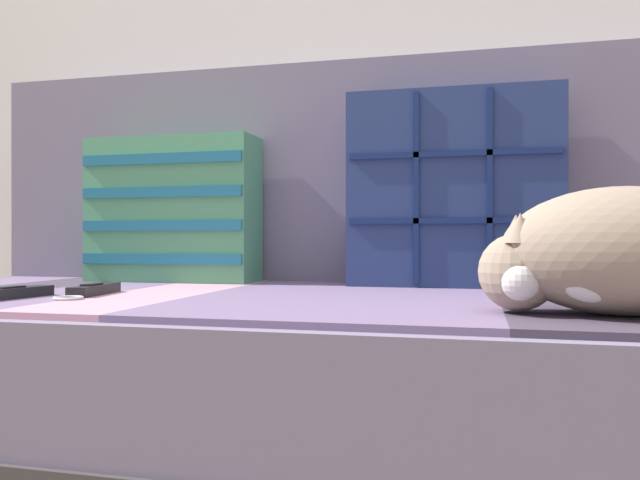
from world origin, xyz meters
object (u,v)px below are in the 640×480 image
couch (306,394)px  sleeping_cat (611,254)px  throw_pillow_striped (173,210)px  game_remote_far (12,293)px  throw_pillow_quilted (454,190)px  game_remote_near (93,290)px

couch → sleeping_cat: sleeping_cat is taller
throw_pillow_striped → game_remote_far: size_ratio=2.16×
game_remote_far → throw_pillow_quilted: bearing=32.6°
throw_pillow_quilted → throw_pillow_striped: bearing=-180.0°
throw_pillow_quilted → game_remote_near: 0.76m
throw_pillow_quilted → game_remote_far: size_ratio=2.36×
throw_pillow_striped → game_remote_near: 0.41m
game_remote_near → throw_pillow_striped: bearing=94.7°
sleeping_cat → game_remote_far: 0.95m
couch → throw_pillow_quilted: bearing=40.3°
couch → game_remote_far: (-0.46, -0.24, 0.20)m
couch → game_remote_far: size_ratio=9.86×
couch → throw_pillow_quilted: size_ratio=4.19×
throw_pillow_striped → throw_pillow_quilted: bearing=0.0°
throw_pillow_quilted → game_remote_far: bearing=-147.4°
game_remote_far → sleeping_cat: bearing=-0.4°
couch → sleeping_cat: (0.49, -0.24, 0.27)m
throw_pillow_striped → game_remote_far: bearing=-97.9°
couch → throw_pillow_striped: bearing=150.0°
throw_pillow_striped → game_remote_far: throw_pillow_striped is taller
couch → sleeping_cat: 0.61m
game_remote_far → throw_pillow_striped: bearing=82.1°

